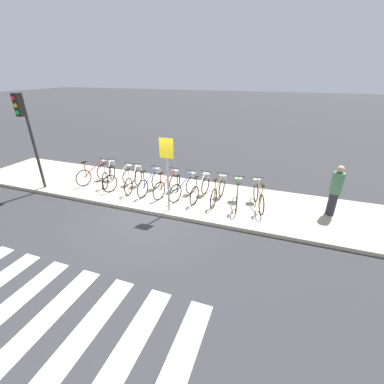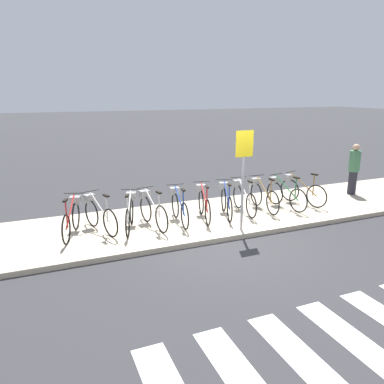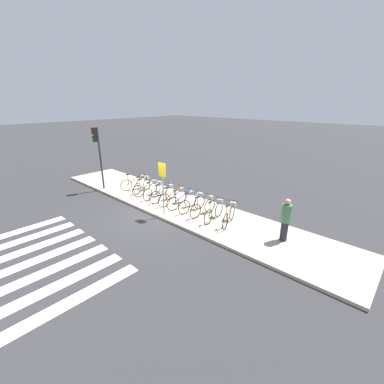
# 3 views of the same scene
# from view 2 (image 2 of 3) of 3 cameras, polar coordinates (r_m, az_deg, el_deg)

# --- Properties ---
(ground_plane) EXTENTS (120.00, 120.00, 0.00)m
(ground_plane) POSITION_cam_2_polar(r_m,az_deg,el_deg) (8.73, 5.19, -7.56)
(ground_plane) COLOR #2D2D30
(sidewalk) EXTENTS (17.05, 3.04, 0.12)m
(sidewalk) POSITION_cam_2_polar(r_m,az_deg,el_deg) (9.99, 1.13, -4.16)
(sidewalk) COLOR #B7A88E
(sidewalk) RESTS_ON ground_plane
(parked_bicycle_0) EXTENTS (0.64, 1.52, 0.98)m
(parked_bicycle_0) POSITION_cam_2_polar(r_m,az_deg,el_deg) (9.07, -17.83, -3.64)
(parked_bicycle_0) COLOR black
(parked_bicycle_0) RESTS_ON sidewalk
(parked_bicycle_1) EXTENTS (0.64, 1.52, 0.98)m
(parked_bicycle_1) POSITION_cam_2_polar(r_m,az_deg,el_deg) (9.18, -14.06, -3.14)
(parked_bicycle_1) COLOR black
(parked_bicycle_1) RESTS_ON sidewalk
(parked_bicycle_2) EXTENTS (0.65, 1.51, 0.98)m
(parked_bicycle_2) POSITION_cam_2_polar(r_m,az_deg,el_deg) (9.12, -9.45, -3.01)
(parked_bicycle_2) COLOR black
(parked_bicycle_2) RESTS_ON sidewalk
(parked_bicycle_3) EXTENTS (0.46, 1.58, 0.98)m
(parked_bicycle_3) POSITION_cam_2_polar(r_m,az_deg,el_deg) (9.27, -6.17, -2.59)
(parked_bicycle_3) COLOR black
(parked_bicycle_3) RESTS_ON sidewalk
(parked_bicycle_4) EXTENTS (0.46, 1.58, 0.98)m
(parked_bicycle_4) POSITION_cam_2_polar(r_m,az_deg,el_deg) (9.48, -2.03, -2.09)
(parked_bicycle_4) COLOR black
(parked_bicycle_4) RESTS_ON sidewalk
(parked_bicycle_5) EXTENTS (0.54, 1.55, 0.98)m
(parked_bicycle_5) POSITION_cam_2_polar(r_m,az_deg,el_deg) (9.77, 1.78, -1.57)
(parked_bicycle_5) COLOR black
(parked_bicycle_5) RESTS_ON sidewalk
(parked_bicycle_6) EXTENTS (0.62, 1.52, 0.98)m
(parked_bicycle_6) POSITION_cam_2_polar(r_m,az_deg,el_deg) (10.03, 5.20, -1.17)
(parked_bicycle_6) COLOR black
(parked_bicycle_6) RESTS_ON sidewalk
(parked_bicycle_7) EXTENTS (0.46, 1.58, 0.98)m
(parked_bicycle_7) POSITION_cam_2_polar(r_m,az_deg,el_deg) (10.37, 7.79, -0.71)
(parked_bicycle_7) COLOR black
(parked_bicycle_7) RESTS_ON sidewalk
(parked_bicycle_8) EXTENTS (0.46, 1.59, 0.98)m
(parked_bicycle_8) POSITION_cam_2_polar(r_m,az_deg,el_deg) (10.70, 10.71, -0.34)
(parked_bicycle_8) COLOR black
(parked_bicycle_8) RESTS_ON sidewalk
(parked_bicycle_9) EXTENTS (0.46, 1.58, 0.98)m
(parked_bicycle_9) POSITION_cam_2_polar(r_m,az_deg,el_deg) (11.01, 13.83, -0.09)
(parked_bicycle_9) COLOR black
(parked_bicycle_9) RESTS_ON sidewalk
(parked_bicycle_10) EXTENTS (0.62, 1.52, 0.98)m
(parked_bicycle_10) POSITION_cam_2_polar(r_m,az_deg,el_deg) (11.51, 16.16, 0.41)
(parked_bicycle_10) COLOR black
(parked_bicycle_10) RESTS_ON sidewalk
(pedestrian) EXTENTS (0.34, 0.34, 1.63)m
(pedestrian) POSITION_cam_2_polar(r_m,az_deg,el_deg) (13.07, 23.45, 3.35)
(pedestrian) COLOR #23232D
(pedestrian) RESTS_ON sidewalk
(sign_post) EXTENTS (0.44, 0.07, 2.38)m
(sign_post) POSITION_cam_2_polar(r_m,az_deg,el_deg) (8.74, 7.88, 4.30)
(sign_post) COLOR #99999E
(sign_post) RESTS_ON sidewalk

